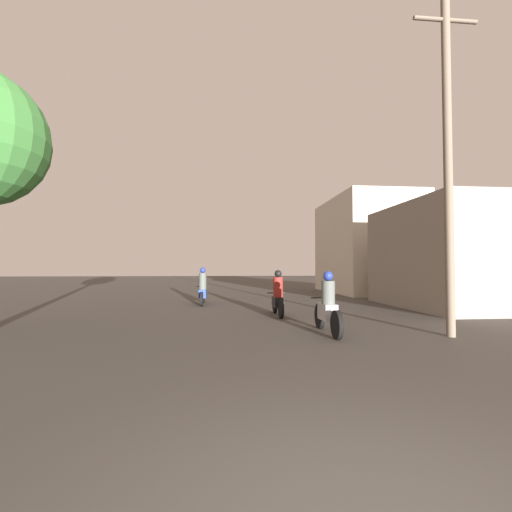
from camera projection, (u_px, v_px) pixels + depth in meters
The scene contains 6 objects.
motorcycle_silver at pixel (328, 308), 8.34m from camera, with size 0.60×2.04×1.53m.
motorcycle_black at pixel (278, 297), 11.41m from camera, with size 0.60×1.88×1.52m.
motorcycle_blue at pixel (203, 290), 14.83m from camera, with size 0.60×2.04×1.60m.
building_right_near at pixel (455, 256), 13.88m from camera, with size 4.66×6.07×4.17m.
building_right_far at pixel (366, 246), 21.96m from camera, with size 4.59×7.46×5.95m.
utility_pole_near at pixel (448, 159), 8.11m from camera, with size 1.60×0.20×8.07m.
Camera 1 is at (-0.90, -1.66, 1.63)m, focal length 24.00 mm.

